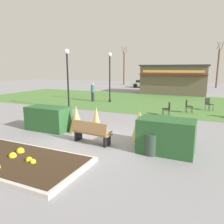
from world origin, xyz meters
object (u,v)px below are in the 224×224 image
object	(u,v)px
food_kiosk	(174,79)
parked_car_west_slot	(145,84)
cafe_chair_north	(168,108)
person_strolling	(93,92)
park_bench	(91,132)
cafe_chair_center	(188,105)
lamppost_mid	(68,72)
trash_bin	(151,144)
cafe_chair_west	(208,103)
tree_left_bg	(124,68)
tree_right_bg	(218,68)
lamppost_far	(110,71)

from	to	relation	value
food_kiosk	parked_car_west_slot	xyz separation A→B (m)	(-5.46, 6.48, -1.09)
cafe_chair_north	person_strolling	distance (m)	8.31
park_bench	cafe_chair_north	world-z (taller)	park_bench
park_bench	cafe_chair_center	bearing A→B (deg)	70.35
food_kiosk	cafe_chair_north	bearing A→B (deg)	-82.79
lamppost_mid	person_strolling	world-z (taller)	lamppost_mid
lamppost_mid	trash_bin	distance (m)	10.21
cafe_chair_center	trash_bin	bearing A→B (deg)	-92.85
park_bench	cafe_chair_west	size ratio (longest dim) A/B	1.96
tree_left_bg	tree_right_bg	xyz separation A→B (m)	(15.73, 0.07, 0.05)
trash_bin	tree_left_bg	bearing A→B (deg)	113.14
cafe_chair_north	person_strolling	size ratio (longest dim) A/B	0.53
park_bench	cafe_chair_north	size ratio (longest dim) A/B	1.96
cafe_chair_west	parked_car_west_slot	size ratio (longest dim) A/B	0.21
cafe_chair_west	food_kiosk	bearing A→B (deg)	112.39
parked_car_west_slot	tree_left_bg	xyz separation A→B (m)	(-5.47, 4.75, 2.44)
cafe_chair_north	parked_car_west_slot	size ratio (longest dim) A/B	0.21
tree_left_bg	lamppost_far	bearing A→B (deg)	-71.97
trash_bin	cafe_chair_west	world-z (taller)	cafe_chair_west
cafe_chair_center	tree_left_bg	world-z (taller)	tree_left_bg
parked_car_west_slot	food_kiosk	bearing A→B (deg)	-49.88
lamppost_mid	cafe_chair_north	world-z (taller)	lamppost_mid
cafe_chair_north	trash_bin	bearing A→B (deg)	-84.26
person_strolling	tree_left_bg	world-z (taller)	tree_left_bg
cafe_chair_north	tree_right_bg	bearing A→B (deg)	82.58
parked_car_west_slot	tree_left_bg	size ratio (longest dim) A/B	0.62
trash_bin	tree_right_bg	size ratio (longest dim) A/B	0.11
cafe_chair_center	tree_left_bg	size ratio (longest dim) A/B	0.13
tree_left_bg	cafe_chair_north	bearing A→B (deg)	-62.56
food_kiosk	parked_car_west_slot	world-z (taller)	food_kiosk
cafe_chair_center	person_strolling	size ratio (longest dim) A/B	0.53
lamppost_mid	trash_bin	size ratio (longest dim) A/B	5.64
lamppost_mid	cafe_chair_center	xyz separation A→B (m)	(8.31, 2.35, -2.24)
park_bench	lamppost_mid	distance (m)	8.30
food_kiosk	person_strolling	bearing A→B (deg)	-121.85
food_kiosk	person_strolling	distance (m)	11.21
lamppost_mid	tree_left_bg	bearing A→B (deg)	102.12
tree_left_bg	tree_right_bg	bearing A→B (deg)	0.24
lamppost_far	cafe_chair_center	world-z (taller)	lamppost_far
person_strolling	tree_left_bg	xyz separation A→B (m)	(-5.03, 20.73, 2.22)
cafe_chair_north	tree_left_bg	world-z (taller)	tree_left_bg
lamppost_far	parked_car_west_slot	size ratio (longest dim) A/B	1.03
lamppost_far	park_bench	bearing A→B (deg)	-68.79
park_bench	tree_left_bg	xyz separation A→B (m)	(-10.72, 30.91, 2.60)
cafe_chair_west	cafe_chair_center	distance (m)	2.07
lamppost_mid	food_kiosk	distance (m)	14.87
person_strolling	parked_car_west_slot	xyz separation A→B (m)	(0.43, 15.97, -0.22)
trash_bin	lamppost_far	bearing A→B (deg)	121.96
park_bench	cafe_chair_center	distance (m)	8.79
cafe_chair_west	tree_left_bg	xyz separation A→B (m)	(-14.95, 21.01, 2.55)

